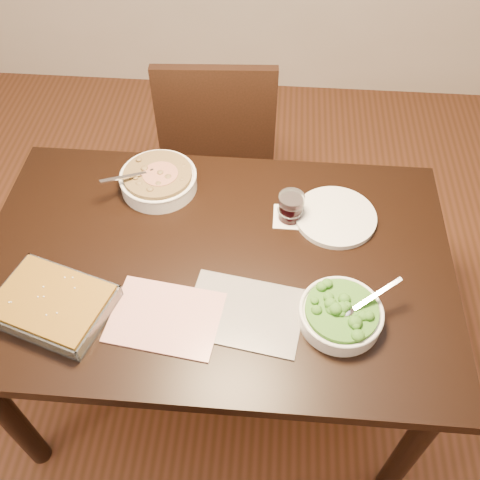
# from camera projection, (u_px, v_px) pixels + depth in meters

# --- Properties ---
(ground) EXTENTS (4.00, 4.00, 0.00)m
(ground) POSITION_uv_depth(u_px,v_px,m) (221.00, 373.00, 2.15)
(ground) COLOR #4F2C16
(ground) RESTS_ON ground
(table) EXTENTS (1.40, 0.90, 0.75)m
(table) POSITION_uv_depth(u_px,v_px,m) (216.00, 278.00, 1.65)
(table) COLOR black
(table) RESTS_ON ground
(magazine_a) EXTENTS (0.32, 0.25, 0.01)m
(magazine_a) POSITION_uv_depth(u_px,v_px,m) (166.00, 317.00, 1.44)
(magazine_a) COLOR #B0323C
(magazine_a) RESTS_ON table
(magazine_b) EXTENTS (0.34, 0.27, 0.01)m
(magazine_b) POSITION_uv_depth(u_px,v_px,m) (245.00, 312.00, 1.45)
(magazine_b) COLOR #24242C
(magazine_b) RESTS_ON table
(coaster) EXTENTS (0.10, 0.10, 0.00)m
(coaster) POSITION_uv_depth(u_px,v_px,m) (290.00, 217.00, 1.68)
(coaster) COLOR white
(coaster) RESTS_ON table
(stew_bowl) EXTENTS (0.25, 0.25, 0.09)m
(stew_bowl) POSITION_uv_depth(u_px,v_px,m) (158.00, 180.00, 1.74)
(stew_bowl) COLOR white
(stew_bowl) RESTS_ON table
(broccoli_bowl) EXTENTS (0.24, 0.22, 0.09)m
(broccoli_bowl) POSITION_uv_depth(u_px,v_px,m) (341.00, 314.00, 1.42)
(broccoli_bowl) COLOR white
(broccoli_bowl) RESTS_ON table
(baking_dish) EXTENTS (0.36, 0.30, 0.05)m
(baking_dish) POSITION_uv_depth(u_px,v_px,m) (53.00, 304.00, 1.44)
(baking_dish) COLOR silver
(baking_dish) RESTS_ON table
(wine_tumbler) EXTENTS (0.08, 0.08, 0.09)m
(wine_tumbler) POSITION_uv_depth(u_px,v_px,m) (291.00, 206.00, 1.64)
(wine_tumbler) COLOR black
(wine_tumbler) RESTS_ON coaster
(dinner_plate) EXTENTS (0.25, 0.25, 0.02)m
(dinner_plate) POSITION_uv_depth(u_px,v_px,m) (335.00, 217.00, 1.67)
(dinner_plate) COLOR silver
(dinner_plate) RESTS_ON table
(chair_far) EXTENTS (0.48, 0.48, 0.96)m
(chair_far) POSITION_uv_depth(u_px,v_px,m) (219.00, 141.00, 2.24)
(chair_far) COLOR black
(chair_far) RESTS_ON ground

